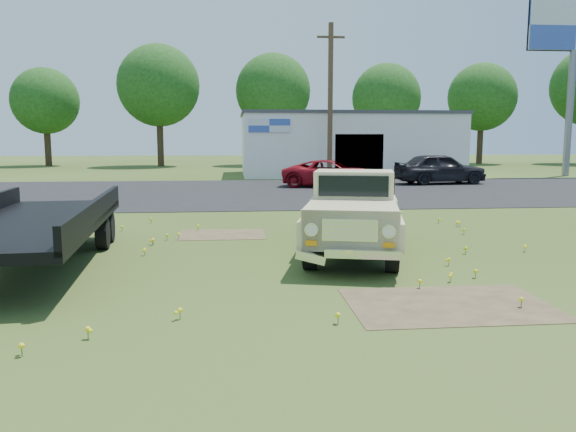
% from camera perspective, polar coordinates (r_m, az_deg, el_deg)
% --- Properties ---
extents(ground, '(140.00, 140.00, 0.00)m').
position_cam_1_polar(ground, '(11.24, 3.18, -4.78)').
color(ground, '#304415').
rests_on(ground, ground).
extents(asphalt_lot, '(90.00, 14.00, 0.02)m').
position_cam_1_polar(asphalt_lot, '(26.01, -1.85, 2.49)').
color(asphalt_lot, black).
rests_on(asphalt_lot, ground).
extents(dirt_patch_a, '(3.00, 2.00, 0.01)m').
position_cam_1_polar(dirt_patch_a, '(8.81, 16.04, -8.67)').
color(dirt_patch_a, '#4B3E28').
rests_on(dirt_patch_a, ground).
extents(dirt_patch_b, '(2.20, 1.60, 0.01)m').
position_cam_1_polar(dirt_patch_b, '(14.55, -6.75, -1.90)').
color(dirt_patch_b, '#4B3E28').
rests_on(dirt_patch_b, ground).
extents(commercial_building, '(14.20, 8.20, 4.15)m').
position_cam_1_polar(commercial_building, '(38.60, 5.94, 7.35)').
color(commercial_building, white).
rests_on(commercial_building, ground).
extents(billboard, '(6.10, 0.45, 11.05)m').
position_cam_1_polar(billboard, '(41.51, 27.05, 15.50)').
color(billboard, slate).
rests_on(billboard, ground).
extents(utility_pole_mid, '(1.60, 0.30, 9.00)m').
position_cam_1_polar(utility_pole_mid, '(33.39, 4.32, 11.58)').
color(utility_pole_mid, '#3E301D').
rests_on(utility_pole_mid, ground).
extents(treeline_b, '(5.76, 5.76, 8.57)m').
position_cam_1_polar(treeline_b, '(54.44, -23.44, 10.67)').
color(treeline_b, '#372819').
rests_on(treeline_b, ground).
extents(treeline_c, '(7.04, 7.04, 10.47)m').
position_cam_1_polar(treeline_c, '(50.92, -13.01, 12.77)').
color(treeline_c, '#372819').
rests_on(treeline_c, ground).
extents(treeline_d, '(6.72, 6.72, 10.00)m').
position_cam_1_polar(treeline_d, '(51.63, -1.51, 12.55)').
color(treeline_d, '#372819').
rests_on(treeline_d, ground).
extents(treeline_e, '(6.08, 6.08, 9.04)m').
position_cam_1_polar(treeline_e, '(51.80, 9.96, 11.71)').
color(treeline_e, '#372819').
rests_on(treeline_e, ground).
extents(treeline_f, '(6.40, 6.40, 9.52)m').
position_cam_1_polar(treeline_f, '(57.57, 19.11, 11.33)').
color(treeline_f, '#372819').
rests_on(treeline_f, ground).
extents(vintage_pickup_truck, '(3.05, 5.28, 1.80)m').
position_cam_1_polar(vintage_pickup_truck, '(11.97, 6.68, 0.34)').
color(vintage_pickup_truck, '#C4B383').
rests_on(vintage_pickup_truck, ground).
extents(flatbed_trailer, '(3.04, 7.51, 2.00)m').
position_cam_1_polar(flatbed_trailer, '(11.78, -24.57, 0.04)').
color(flatbed_trailer, black).
rests_on(flatbed_trailer, ground).
extents(red_pickup, '(5.28, 3.56, 1.34)m').
position_cam_1_polar(red_pickup, '(28.43, 4.35, 4.29)').
color(red_pickup, maroon).
rests_on(red_pickup, ground).
extents(dark_sedan, '(5.02, 2.45, 1.65)m').
position_cam_1_polar(dark_sedan, '(31.36, 15.17, 4.66)').
color(dark_sedan, black).
rests_on(dark_sedan, ground).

